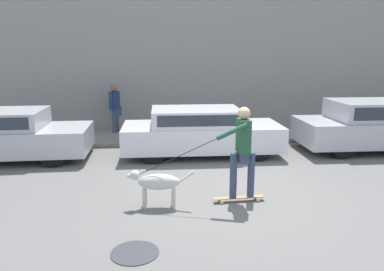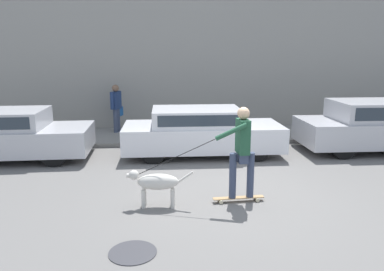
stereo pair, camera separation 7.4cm
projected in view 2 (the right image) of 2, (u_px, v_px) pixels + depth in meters
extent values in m
plane|color=slate|center=(232.00, 198.00, 6.98)|extent=(36.00, 36.00, 0.00)
cube|color=gray|center=(197.00, 47.00, 12.65)|extent=(32.00, 0.30, 5.64)
cube|color=gray|center=(201.00, 135.00, 11.99)|extent=(30.00, 2.26, 0.11)
cylinder|color=black|center=(67.00, 139.00, 10.28)|extent=(0.64, 0.21, 0.64)
cylinder|color=black|center=(53.00, 153.00, 8.85)|extent=(0.64, 0.21, 0.64)
cube|color=#BCBCC1|center=(10.00, 140.00, 9.40)|extent=(3.98, 1.77, 0.62)
cube|color=#BCBCC1|center=(1.00, 119.00, 9.27)|extent=(2.12, 1.57, 0.45)
cylinder|color=black|center=(244.00, 136.00, 10.67)|extent=(0.61, 0.21, 0.61)
cylinder|color=black|center=(256.00, 149.00, 9.27)|extent=(0.61, 0.21, 0.61)
cylinder|color=black|center=(155.00, 138.00, 10.48)|extent=(0.61, 0.21, 0.61)
cylinder|color=black|center=(153.00, 151.00, 9.09)|extent=(0.61, 0.21, 0.61)
cube|color=silver|center=(203.00, 136.00, 9.84)|extent=(4.14, 1.75, 0.63)
cube|color=silver|center=(196.00, 117.00, 9.71)|extent=(2.29, 1.55, 0.43)
cube|color=#28333D|center=(199.00, 121.00, 8.97)|extent=(1.99, 0.05, 0.27)
cylinder|color=black|center=(319.00, 133.00, 10.95)|extent=(0.67, 0.21, 0.67)
cylinder|color=black|center=(344.00, 146.00, 9.47)|extent=(0.67, 0.21, 0.67)
cube|color=#BCBCC1|center=(378.00, 131.00, 10.26)|extent=(4.28, 1.83, 0.66)
cube|color=#BCBCC1|center=(374.00, 110.00, 10.12)|extent=(2.16, 1.62, 0.51)
cylinder|color=beige|center=(143.00, 199.00, 6.48)|extent=(0.07, 0.07, 0.34)
cylinder|color=beige|center=(144.00, 196.00, 6.63)|extent=(0.07, 0.07, 0.34)
cylinder|color=beige|center=(173.00, 199.00, 6.48)|extent=(0.07, 0.07, 0.34)
cylinder|color=beige|center=(173.00, 196.00, 6.64)|extent=(0.07, 0.07, 0.34)
ellipsoid|color=beige|center=(158.00, 182.00, 6.49)|extent=(0.74, 0.34, 0.28)
sphere|color=beige|center=(134.00, 175.00, 6.46)|extent=(0.17, 0.17, 0.17)
cylinder|color=beige|center=(130.00, 176.00, 6.46)|extent=(0.10, 0.08, 0.08)
cylinder|color=beige|center=(185.00, 177.00, 6.48)|extent=(0.29, 0.07, 0.22)
cylinder|color=beige|center=(221.00, 202.00, 6.68)|extent=(0.07, 0.03, 0.07)
cylinder|color=beige|center=(219.00, 199.00, 6.83)|extent=(0.07, 0.03, 0.07)
cylinder|color=beige|center=(258.00, 200.00, 6.77)|extent=(0.07, 0.03, 0.07)
cylinder|color=beige|center=(255.00, 197.00, 6.92)|extent=(0.07, 0.03, 0.07)
cube|color=#A88456|center=(238.00, 198.00, 6.79)|extent=(0.94, 0.17, 0.02)
cylinder|color=#38425B|center=(233.00, 176.00, 6.68)|extent=(0.13, 0.13, 0.83)
cylinder|color=#38425B|center=(250.00, 175.00, 6.73)|extent=(0.13, 0.13, 0.83)
cube|color=#38425B|center=(242.00, 158.00, 6.63)|extent=(0.17, 0.29, 0.17)
cube|color=#235138|center=(243.00, 136.00, 6.55)|extent=(0.20, 0.37, 0.60)
sphere|color=tan|center=(243.00, 113.00, 6.46)|extent=(0.22, 0.22, 0.22)
cylinder|color=#235138|center=(239.00, 135.00, 6.77)|extent=(0.08, 0.08, 0.57)
cylinder|color=#235138|center=(231.00, 132.00, 6.30)|extent=(0.56, 0.13, 0.32)
cylinder|color=black|center=(174.00, 158.00, 6.40)|extent=(1.41, 0.13, 0.68)
cylinder|color=#3D4760|center=(118.00, 120.00, 12.19)|extent=(0.14, 0.14, 0.76)
cylinder|color=#3D4760|center=(116.00, 121.00, 12.04)|extent=(0.14, 0.14, 0.76)
cube|color=navy|center=(116.00, 100.00, 11.97)|extent=(0.33, 0.44, 0.55)
cylinder|color=navy|center=(119.00, 99.00, 12.19)|extent=(0.09, 0.09, 0.53)
cylinder|color=navy|center=(112.00, 101.00, 11.74)|extent=(0.09, 0.09, 0.53)
sphere|color=brown|center=(115.00, 88.00, 11.88)|extent=(0.22, 0.22, 0.22)
cube|color=#1E569E|center=(120.00, 111.00, 12.28)|extent=(0.20, 0.32, 0.30)
cylinder|color=#38383D|center=(133.00, 252.00, 5.07)|extent=(0.66, 0.66, 0.01)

